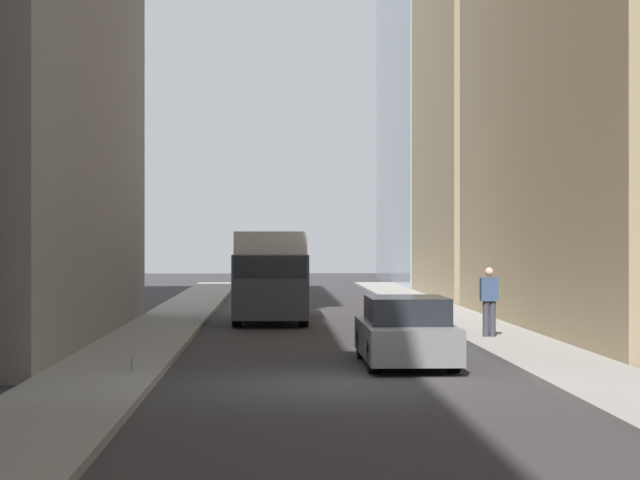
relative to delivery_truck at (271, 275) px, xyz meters
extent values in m
plane|color=#302D30|center=(-15.48, -1.40, -1.46)|extent=(135.00, 135.00, 0.00)
cube|color=gray|center=(-15.48, 3.10, -1.39)|extent=(90.00, 2.20, 0.14)
cube|color=gray|center=(-15.48, -5.90, -1.39)|extent=(90.00, 2.20, 0.14)
cube|color=#9E8966|center=(13.57, -12.00, 8.84)|extent=(13.13, 10.00, 20.61)
cube|color=silver|center=(0.91, 0.00, 0.08)|extent=(4.60, 2.25, 2.60)
cube|color=#38383D|center=(-2.29, 0.00, -0.27)|extent=(1.90, 2.25, 1.90)
cube|color=black|center=(-2.29, 0.00, 0.33)|extent=(1.92, 2.09, 0.64)
cylinder|color=black|center=(-2.29, -0.99, -1.02)|extent=(0.88, 0.28, 0.88)
cylinder|color=black|center=(-2.29, 0.98, -1.02)|extent=(0.88, 0.28, 0.88)
cylinder|color=black|center=(2.31, -0.99, -1.02)|extent=(0.88, 0.28, 0.88)
cylinder|color=black|center=(2.31, 0.98, -1.02)|extent=(0.88, 0.28, 0.88)
cube|color=slate|center=(-12.61, -2.80, -0.93)|extent=(4.30, 1.78, 0.70)
cube|color=black|center=(-12.81, -2.80, -0.31)|extent=(2.10, 1.58, 0.54)
cylinder|color=black|center=(-11.26, -3.58, -1.14)|extent=(0.64, 0.22, 0.64)
cylinder|color=black|center=(-11.26, -2.02, -1.14)|extent=(0.64, 0.22, 0.64)
cylinder|color=black|center=(-13.96, -3.58, -1.14)|extent=(0.64, 0.22, 0.64)
cylinder|color=black|center=(-13.96, -2.02, -1.14)|extent=(0.64, 0.22, 0.64)
cylinder|color=#33333D|center=(-7.49, -5.61, -0.87)|extent=(0.16, 0.16, 0.90)
cylinder|color=#33333D|center=(-7.49, -5.44, -0.87)|extent=(0.16, 0.16, 0.90)
cube|color=navy|center=(-7.49, -5.53, -0.13)|extent=(0.26, 0.44, 0.59)
sphere|color=tan|center=(-7.49, -5.53, 0.32)|extent=(0.22, 0.22, 0.22)
cylinder|color=#999EA3|center=(-14.62, 2.53, -1.22)|extent=(0.07, 0.07, 0.20)
cylinder|color=#999EA3|center=(-14.62, 2.53, -1.08)|extent=(0.03, 0.03, 0.07)
camera|label=1|loc=(-35.58, -0.08, 1.11)|focal=63.03mm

